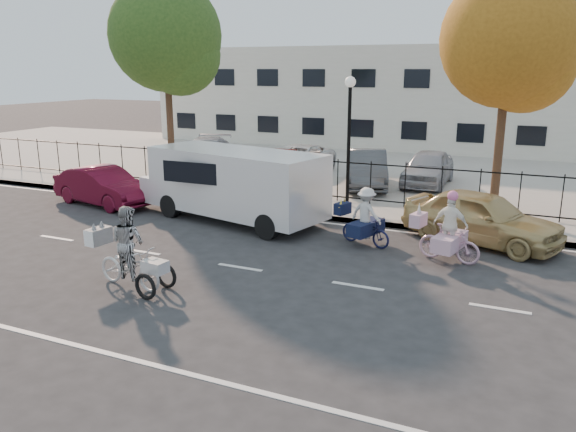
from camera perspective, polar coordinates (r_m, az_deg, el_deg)
The scene contains 22 objects.
ground at distance 13.85m, azimuth -4.88°, elevation -5.24°, with size 120.00×120.00×0.00m, color #333334.
road_markings at distance 13.85m, azimuth -4.88°, elevation -5.22°, with size 60.00×9.52×0.01m, color silver, non-canonical shape.
curb at distance 18.21m, azimuth 2.79°, elevation -0.06°, with size 60.00×0.10×0.15m, color #A8A399.
sidewalk at distance 19.16m, azimuth 3.93°, elevation 0.67°, with size 60.00×2.20×0.15m, color #A8A399.
parking_lot at distance 27.52m, azimuth 10.39°, elevation 4.78°, with size 60.00×15.60×0.15m, color #A8A399.
iron_fence at distance 19.99m, azimuth 5.07°, elevation 3.66°, with size 58.00×0.06×1.50m, color black, non-canonical shape.
building at distance 36.96m, azimuth 14.43°, elevation 11.62°, with size 34.00×10.00×6.00m, color silver.
lamppost at distance 19.15m, azimuth 6.25°, elevation 9.84°, with size 0.36×0.36×4.33m.
street_sign at distance 20.21m, azimuth -0.26°, elevation 5.33°, with size 0.85×0.06×1.80m.
zebra_trike at distance 12.88m, azimuth -15.84°, elevation -3.95°, with size 2.18×0.95×1.86m.
unicorn_bike at distance 14.62m, azimuth 16.00°, elevation -1.91°, with size 1.85×1.32×1.83m.
bull_bike at distance 15.52m, azimuth 7.84°, elevation -0.62°, with size 1.79×1.27×1.62m.
white_van at distance 17.82m, azimuth -5.63°, elevation 3.44°, with size 6.77×3.44×2.27m.
red_sedan at distance 21.01m, azimuth -18.24°, elevation 2.89°, with size 1.43×4.09×1.35m, color #51091C.
gold_sedan at distance 16.40m, azimuth 19.07°, elevation -0.13°, with size 1.75×4.35×1.48m, color tan.
pedestrian at distance 20.00m, azimuth -7.26°, elevation 4.09°, with size 0.67×0.44×1.83m, color black.
lot_car_a at distance 26.98m, azimuth -8.31°, elevation 6.33°, with size 1.95×4.80×1.39m, color #ACADB4.
lot_car_b at distance 25.08m, azimuth 1.03°, elevation 5.72°, with size 2.12×4.59×1.27m, color silver.
lot_car_c at distance 22.59m, azimuth 7.98°, elevation 4.78°, with size 1.52×4.36×1.44m, color #474B4E.
lot_car_d at distance 23.43m, azimuth 14.05°, elevation 4.80°, with size 1.66×4.13×1.41m, color #A6A7AE.
tree_west at distance 24.13m, azimuth -11.95°, elevation 17.03°, with size 4.53×4.53×8.30m.
tree_mid at distance 19.20m, azimuth 21.94°, elevation 15.72°, with size 4.20×4.20×7.70m.
Camera 1 is at (6.36, -11.36, 4.72)m, focal length 35.00 mm.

